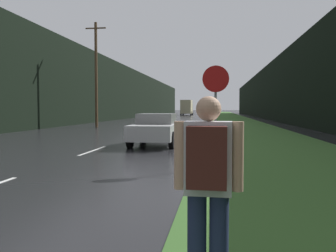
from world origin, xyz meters
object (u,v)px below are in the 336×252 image
stop_sign (216,104)px  car_passing_near (156,129)px  delivery_truck (187,107)px  hitchhiker_with_backpack (208,182)px

stop_sign → car_passing_near: (-2.70, 5.99, -1.05)m
car_passing_near → delivery_truck: delivery_truck is taller
stop_sign → delivery_truck: 73.51m
stop_sign → hitchhiker_with_backpack: 6.84m
hitchhiker_with_backpack → car_passing_near: size_ratio=0.42×
hitchhiker_with_backpack → stop_sign: bearing=91.6°
car_passing_near → stop_sign: bearing=114.3°
delivery_truck → car_passing_near: bearing=-86.4°
stop_sign → delivery_truck: (-6.93, 73.19, 0.07)m
stop_sign → car_passing_near: size_ratio=0.66×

